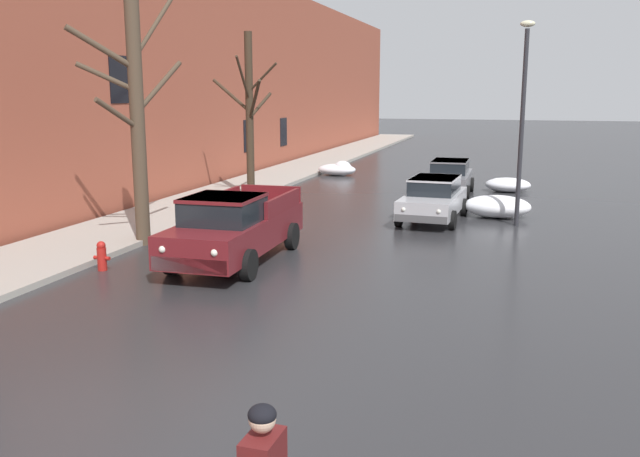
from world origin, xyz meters
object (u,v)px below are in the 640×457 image
object	(u,v)px
sedan_grey_parked_kerbside_mid	(449,177)
sedan_silver_parked_kerbside_close	(433,198)
pickup_truck_maroon_approaching_near_lane	(234,227)
fire_hydrant	(102,256)
street_lamp_post	(523,114)
bare_tree_mid_block	(250,114)
bare_tree_second_along_sidewalk	(136,113)

from	to	relation	value
sedan_grey_parked_kerbside_mid	sedan_silver_parked_kerbside_close	bearing A→B (deg)	-89.08
sedan_silver_parked_kerbside_close	sedan_grey_parked_kerbside_mid	world-z (taller)	same
pickup_truck_maroon_approaching_near_lane	fire_hydrant	world-z (taller)	pickup_truck_maroon_approaching_near_lane
fire_hydrant	sedan_silver_parked_kerbside_close	bearing A→B (deg)	52.09
sedan_silver_parked_kerbside_close	street_lamp_post	distance (m)	3.82
sedan_silver_parked_kerbside_close	bare_tree_mid_block	bearing A→B (deg)	164.05
bare_tree_second_along_sidewalk	street_lamp_post	bearing A→B (deg)	29.96
sedan_silver_parked_kerbside_close	pickup_truck_maroon_approaching_near_lane	bearing A→B (deg)	-119.93
fire_hydrant	bare_tree_second_along_sidewalk	bearing A→B (deg)	101.57
pickup_truck_maroon_approaching_near_lane	sedan_grey_parked_kerbside_mid	distance (m)	13.50
sedan_silver_parked_kerbside_close	street_lamp_post	size ratio (longest dim) A/B	0.68
pickup_truck_maroon_approaching_near_lane	sedan_grey_parked_kerbside_mid	world-z (taller)	pickup_truck_maroon_approaching_near_lane
bare_tree_second_along_sidewalk	pickup_truck_maroon_approaching_near_lane	xyz separation A→B (m)	(3.27, -1.13, -2.73)
pickup_truck_maroon_approaching_near_lane	fire_hydrant	size ratio (longest dim) A/B	7.70
bare_tree_mid_block	sedan_grey_parked_kerbside_mid	xyz separation A→B (m)	(7.18, 3.83, -2.59)
bare_tree_mid_block	pickup_truck_maroon_approaching_near_lane	size ratio (longest dim) A/B	1.17
bare_tree_mid_block	fire_hydrant	bearing A→B (deg)	-87.07
bare_tree_second_along_sidewalk	fire_hydrant	bearing A→B (deg)	-78.43
fire_hydrant	pickup_truck_maroon_approaching_near_lane	bearing A→B (deg)	31.26
bare_tree_second_along_sidewalk	fire_hydrant	distance (m)	4.31
pickup_truck_maroon_approaching_near_lane	bare_tree_second_along_sidewalk	bearing A→B (deg)	160.87
sedan_grey_parked_kerbside_mid	fire_hydrant	bearing A→B (deg)	-114.52
bare_tree_mid_block	street_lamp_post	distance (m)	10.18
bare_tree_mid_block	sedan_silver_parked_kerbside_close	size ratio (longest dim) A/B	1.50
bare_tree_second_along_sidewalk	fire_hydrant	world-z (taller)	bare_tree_second_along_sidewalk
pickup_truck_maroon_approaching_near_lane	fire_hydrant	xyz separation A→B (m)	(-2.70, -1.64, -0.53)
bare_tree_second_along_sidewalk	sedan_silver_parked_kerbside_close	xyz separation A→B (m)	(7.30, 5.87, -2.86)
street_lamp_post	bare_tree_second_along_sidewalk	bearing A→B (deg)	-150.04
bare_tree_second_along_sidewalk	pickup_truck_maroon_approaching_near_lane	world-z (taller)	bare_tree_second_along_sidewalk
sedan_silver_parked_kerbside_close	sedan_grey_parked_kerbside_mid	bearing A→B (deg)	90.92
bare_tree_mid_block	street_lamp_post	bearing A→B (deg)	-12.57
bare_tree_second_along_sidewalk	bare_tree_mid_block	distance (m)	7.96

